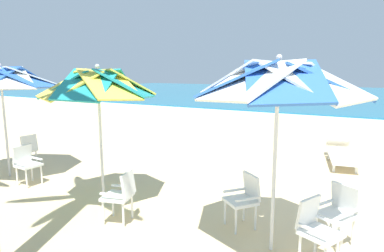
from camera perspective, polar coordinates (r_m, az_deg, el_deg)
name	(u,v)px	position (r m, az deg, el deg)	size (l,w,h in m)	color
ground_plane	(347,184)	(8.11, 25.61, -9.12)	(80.00, 80.00, 0.00)	beige
sea	(371,96)	(37.25, 28.91, 4.66)	(80.00, 36.00, 0.10)	teal
surf_foam	(364,120)	(19.04, 28.04, 1.01)	(80.00, 0.70, 0.01)	white
beach_umbrella_0	(278,82)	(4.35, 14.91, 7.49)	(2.28, 2.28, 2.69)	silver
plastic_chair_0	(316,227)	(4.63, 21.02, -16.31)	(0.60, 0.58, 0.87)	white
plastic_chair_1	(244,197)	(5.34, 9.16, -12.22)	(0.63, 0.63, 0.87)	white
plastic_chair_2	(339,210)	(5.26, 24.39, -13.34)	(0.60, 0.61, 0.87)	white
beach_umbrella_1	(98,85)	(6.06, -16.15, 6.90)	(2.08, 2.08, 2.60)	silver
plastic_chair_3	(121,193)	(5.54, -12.35, -11.51)	(0.57, 0.55, 0.87)	white
beach_umbrella_2	(1,78)	(8.63, -30.59, 7.24)	(2.57, 2.57, 2.65)	silver
plastic_chair_4	(26,162)	(8.04, -27.10, -5.69)	(0.48, 0.45, 0.87)	white
plastic_chair_5	(27,149)	(9.42, -27.05, -3.58)	(0.48, 0.45, 0.87)	white
sun_lounger_1	(341,153)	(9.66, 24.77, -4.41)	(1.04, 2.23, 0.62)	white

